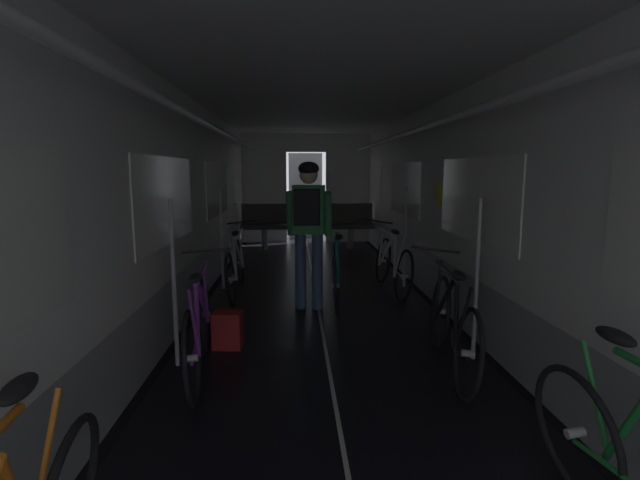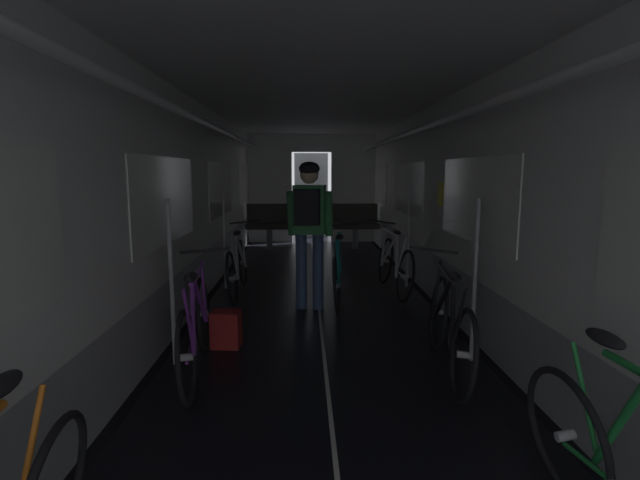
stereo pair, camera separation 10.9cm
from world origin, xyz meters
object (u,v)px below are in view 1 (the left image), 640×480
Objects in this scene: bench_seat_far_left at (264,222)px; bicycle_black at (452,324)px; bicycle_purple at (199,328)px; bicycle_white at (392,264)px; bicycle_teal_in_aisle at (336,272)px; bicycle_silver at (236,267)px; person_cyclist_aisle at (309,219)px; bench_seat_far_right at (350,222)px; backpack_on_floor at (228,330)px.

bench_seat_far_left reaches higher than bicycle_black.
bicycle_purple is 1.00× the size of bicycle_black.
bicycle_white is 1.00× the size of bicycle_purple.
bicycle_purple is at bearing -122.37° from bicycle_teal_in_aisle.
bicycle_white reaches higher than bicycle_silver.
bench_seat_far_left is 4.50m from person_cyclist_aisle.
bench_seat_far_left is 6.16m from bicycle_purple.
bench_seat_far_left is 0.58× the size of bicycle_teal_in_aisle.
bicycle_purple is at bearing -129.80° from bicycle_white.
bicycle_purple is 2.10m from person_cyclist_aisle.
bench_seat_far_right is 3.67m from bicycle_white.
bicycle_silver reaches higher than bicycle_purple.
bicycle_silver is (-2.08, -0.07, 0.00)m from bicycle_white.
bicycle_purple is at bearing -107.49° from bench_seat_far_right.
bicycle_silver is (-1.94, -3.73, -0.19)m from bench_seat_far_right.
bicycle_black is 2.20m from person_cyclist_aisle.
bicycle_black reaches higher than bicycle_teal_in_aisle.
bench_seat_far_left is at bearing 87.77° from bicycle_silver.
bicycle_black is 3.19m from bicycle_silver.
bicycle_purple and bicycle_teal_in_aisle have the same top height.
bicycle_black is 1.00× the size of bicycle_teal_in_aisle.
bench_seat_far_left is at bearing 90.03° from backpack_on_floor.
person_cyclist_aisle is 5.09× the size of backpack_on_floor.
bicycle_purple is at bearing -117.92° from person_cyclist_aisle.
bench_seat_far_right is 0.58× the size of bicycle_white.
bicycle_teal_in_aisle is at bearing -149.18° from bicycle_white.
bicycle_silver is 0.98× the size of person_cyclist_aisle.
bicycle_purple is 2.05m from bicycle_black.
bench_seat_far_left is 0.58× the size of bicycle_black.
bench_seat_far_right is 4.21m from bicycle_silver.
bicycle_black and bicycle_silver have the same top height.
person_cyclist_aisle reaches higher than bicycle_silver.
bench_seat_far_left and bench_seat_far_right have the same top height.
bicycle_silver is at bearing 90.13° from bicycle_purple.
bicycle_teal_in_aisle is (-0.80, -0.48, 0.00)m from bicycle_white.
bench_seat_far_right is 6.17m from bicycle_black.
bench_seat_far_right is at bearing 72.51° from bicycle_purple.
backpack_on_floor is (-1.80, -5.59, -0.40)m from bench_seat_far_right.
bicycle_white is (1.94, -3.66, -0.19)m from bench_seat_far_left.
bench_seat_far_left is at bearing 88.70° from bicycle_purple.
bench_seat_far_left is 4.30m from bicycle_teal_in_aisle.
bicycle_teal_in_aisle is at bearing 110.68° from bicycle_black.
bench_seat_far_left is 2.89× the size of backpack_on_floor.
bicycle_silver is 1.34m from person_cyclist_aisle.
bicycle_silver is at bearing -92.23° from bench_seat_far_left.
bench_seat_far_right is at bearing 72.17° from backpack_on_floor.
bicycle_white reaches higher than bench_seat_far_right.
backpack_on_floor is at bearing -107.83° from bench_seat_far_right.
bicycle_white is at bearing -62.13° from bench_seat_far_left.
bicycle_black is 0.98× the size of person_cyclist_aisle.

